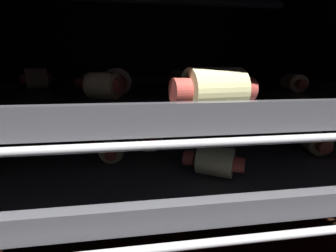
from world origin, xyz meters
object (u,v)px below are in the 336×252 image
pig_in_blanket_lower_2 (215,161)px  pig_in_blanket_lower_6 (113,147)px  baking_tray_upper (171,93)px  pig_in_blanket_upper_1 (294,83)px  pig_in_blanket_upper_0 (99,79)px  pig_in_blanket_upper_2 (36,79)px  pig_in_blanket_upper_3 (192,81)px  baking_tray_lower (171,137)px  pig_in_blanket_upper_8 (214,90)px  pig_in_blanket_lower_0 (222,114)px  pig_in_blanket_lower_3 (150,136)px  pig_in_blanket_upper_6 (184,79)px  pig_in_blanket_lower_5 (128,116)px  pig_in_blanket_lower_7 (315,141)px  pig_in_blanket_upper_4 (104,86)px  oven_rack_upper (171,98)px  pig_in_blanket_lower_1 (163,112)px  pig_in_blanket_lower_4 (89,116)px  pig_in_blanket_upper_10 (217,85)px  pig_in_blanket_upper_9 (95,82)px  oven_rack_lower (171,141)px  pig_in_blanket_upper_7 (116,82)px

pig_in_blanket_lower_2 → pig_in_blanket_lower_6: (-10.22, 5.63, -0.08)cm
baking_tray_upper → pig_in_blanket_upper_1: (17.61, -2.51, 1.45)cm
baking_tray_upper → pig_in_blanket_upper_0: 16.68cm
pig_in_blanket_lower_2 → pig_in_blanket_upper_1: (15.33, 11.09, 6.61)cm
pig_in_blanket_upper_0 → pig_in_blanket_upper_2: pig_in_blanket_upper_2 is taller
baking_tray_upper → pig_in_blanket_upper_3: pig_in_blanket_upper_3 is taller
baking_tray_lower → baking_tray_upper: baking_tray_upper is taller
baking_tray_upper → pig_in_blanket_upper_8: 16.79cm
pig_in_blanket_lower_0 → baking_tray_upper: baking_tray_upper is taller
pig_in_blanket_lower_0 → pig_in_blanket_upper_2: 31.93cm
baking_tray_upper → pig_in_blanket_lower_6: bearing=-134.9°
pig_in_blanket_lower_3 → pig_in_blanket_upper_6: pig_in_blanket_upper_6 is taller
pig_in_blanket_lower_5 → pig_in_blanket_lower_6: (-1.24, -15.58, -0.31)cm
pig_in_blanket_lower_7 → pig_in_blanket_upper_4: size_ratio=1.05×
baking_tray_lower → pig_in_blanket_lower_5: size_ratio=9.04×
oven_rack_upper → pig_in_blanket_lower_1: bearing=88.7°
pig_in_blanket_lower_1 → pig_in_blanket_lower_5: 8.26cm
pig_in_blanket_lower_2 → pig_in_blanket_lower_4: pig_in_blanket_lower_2 is taller
pig_in_blanket_lower_4 → pig_in_blanket_upper_1: pig_in_blanket_upper_1 is taller
pig_in_blanket_upper_0 → pig_in_blanket_lower_5: bearing=-37.5°
pig_in_blanket_lower_0 → pig_in_blanket_upper_0: pig_in_blanket_upper_0 is taller
pig_in_blanket_lower_2 → pig_in_blanket_upper_10: bearing=71.9°
pig_in_blanket_lower_0 → pig_in_blanket_upper_9: 23.57cm
baking_tray_lower → pig_in_blanket_lower_0: (10.94, 7.29, 1.71)cm
pig_in_blanket_upper_6 → pig_in_blanket_upper_10: (1.68, -11.10, -0.17)cm
oven_rack_lower → pig_in_blanket_lower_5: bearing=131.3°
pig_in_blanket_upper_7 → oven_rack_lower: bearing=25.6°
baking_tray_lower → pig_in_blanket_upper_9: (-10.99, 1.60, 8.23)cm
pig_in_blanket_upper_2 → pig_in_blanket_upper_3: size_ratio=0.79×
pig_in_blanket_lower_0 → pig_in_blanket_lower_6: pig_in_blanket_lower_0 is taller
pig_in_blanket_upper_0 → pig_in_blanket_upper_8: size_ratio=0.69×
pig_in_blanket_lower_4 → pig_in_blanket_upper_3: pig_in_blanket_upper_3 is taller
baking_tray_lower → pig_in_blanket_upper_10: size_ratio=10.93×
pig_in_blanket_upper_4 → pig_in_blanket_lower_2: bearing=-28.6°
pig_in_blanket_upper_2 → pig_in_blanket_upper_1: bearing=-10.7°
pig_in_blanket_lower_1 → oven_rack_upper: oven_rack_upper is taller
pig_in_blanket_lower_1 → pig_in_blanket_upper_7: bearing=-116.5°
baking_tray_upper → pig_in_blanket_lower_4: bearing=145.1°
baking_tray_lower → pig_in_blanket_upper_4: (-8.49, -7.73, 8.43)cm
baking_tray_upper → pig_in_blanket_upper_3: size_ratio=8.20×
pig_in_blanket_lower_1 → pig_in_blanket_lower_3: 17.53cm
pig_in_blanket_lower_6 → pig_in_blanket_upper_4: 6.95cm
pig_in_blanket_upper_10 → pig_in_blanket_upper_6: bearing=98.6°
pig_in_blanket_lower_1 → pig_in_blanket_lower_3: bearing=-102.5°
pig_in_blanket_lower_1 → oven_rack_upper: size_ratio=0.12×
pig_in_blanket_upper_9 → pig_in_blanket_upper_10: (15.54, -8.24, 0.03)cm
pig_in_blanket_lower_2 → pig_in_blanket_upper_2: bearing=140.8°
baking_tray_lower → pig_in_blanket_lower_3: bearing=-124.5°
pig_in_blanket_lower_0 → baking_tray_upper: bearing=-146.3°
pig_in_blanket_lower_7 → pig_in_blanket_upper_2: size_ratio=1.10×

